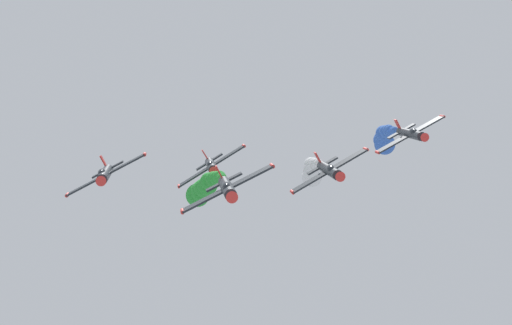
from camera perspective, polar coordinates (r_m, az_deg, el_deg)
The scene contains 8 objects.
airplane_lead at distance 74.90m, azimuth -2.00°, elevation -1.78°, with size 8.73×10.35×4.56m.
smoke_trail_lead at distance 94.13m, azimuth -3.57°, elevation -1.79°, with size 3.93×18.03×5.89m.
airplane_left_inner at distance 88.60m, azimuth 5.10°, elevation -0.53°, with size 8.49×10.35×5.03m.
smoke_trail_left_inner at distance 109.00m, azimuth 3.89°, elevation -0.62°, with size 4.21×19.26×5.65m.
airplane_right_inner at distance 88.22m, azimuth -10.38°, elevation -0.80°, with size 8.66×10.35×4.71m.
airplane_left_outer at distance 98.91m, azimuth -3.11°, elevation -0.21°, with size 8.34×10.35×5.30m.
airplane_right_outer at distance 102.91m, azimuth 10.65°, elevation 1.96°, with size 8.58×10.35×4.86m.
smoke_trail_right_outer at distance 124.09m, azimuth 8.85°, elevation 1.63°, with size 5.88×21.00×5.56m.
Camera 1 is at (9.49, 89.58, 144.97)m, focal length 57.93 mm.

